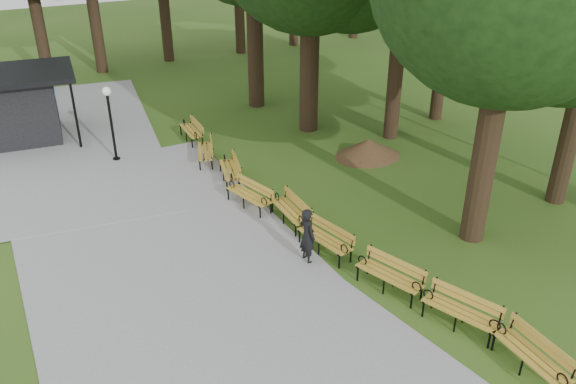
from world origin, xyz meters
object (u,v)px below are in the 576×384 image
bench_1 (461,312)px  dirt_mound (368,148)px  lamp_post (109,108)px  person (307,236)px  bench_0 (531,356)px  bench_6 (229,170)px  bench_4 (290,211)px  bench_5 (249,195)px  bench_7 (205,151)px  bench_8 (191,131)px  kiosk (11,107)px  bench_2 (389,276)px  bench_3 (325,239)px

bench_1 → dirt_mound: bearing=136.4°
dirt_mound → lamp_post: bearing=151.9°
person → bench_0: size_ratio=0.86×
lamp_post → bench_6: size_ratio=1.52×
bench_4 → bench_5: same height
bench_6 → bench_7: size_ratio=1.00×
person → bench_6: (0.32, 5.66, -0.37)m
bench_6 → bench_5: bearing=8.4°
bench_5 → bench_8: bearing=162.9°
kiosk → bench_2: bearing=-58.9°
bench_5 → bench_7: (0.21, 4.09, 0.00)m
bench_6 → bench_8: (0.27, 4.29, 0.00)m
lamp_post → bench_2: 12.39m
kiosk → bench_8: size_ratio=2.40×
lamp_post → bench_7: lamp_post is taller
bench_2 → bench_8: (-0.48, 12.13, 0.00)m
bench_1 → bench_3: same height
bench_4 → bench_8: bearing=-175.2°
dirt_mound → bench_6: bearing=172.8°
bench_6 → lamp_post: bearing=-125.9°
bench_5 → bench_2: bearing=-1.6°
bench_6 → kiosk: bearing=-127.3°
bench_0 → bench_6: 11.65m
person → bench_7: 7.67m
bench_2 → bench_8: 12.14m
bench_4 → bench_1: bearing=13.1°
bench_3 → bench_7: 7.57m
dirt_mound → bench_7: bearing=154.5°
kiosk → bench_3: bearing=-57.1°
bench_8 → bench_3: bearing=5.3°
bench_6 → bench_7: 2.00m
dirt_mound → bench_2: bearing=-124.0°
lamp_post → bench_4: 8.36m
bench_3 → bench_5: same height
bench_7 → bench_1: bearing=27.5°
bench_7 → kiosk: bearing=-115.3°
dirt_mound → bench_7: 6.28m
bench_0 → bench_2: bearing=-163.5°
person → bench_0: (1.79, -5.89, -0.37)m
person → bench_5: size_ratio=0.86×
bench_5 → bench_7: bearing=165.1°
bench_8 → bench_5: bearing=-0.1°
bench_1 → bench_3: bearing=174.5°
kiosk → bench_4: kiosk is taller
bench_4 → bench_6: (-0.33, 3.64, 0.00)m
bench_3 → dirt_mound: bearing=123.4°
bench_8 → lamp_post: bearing=-77.4°
dirt_mound → bench_5: 6.04m
person → bench_7: bearing=-1.9°
bench_2 → bench_7: size_ratio=1.00×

